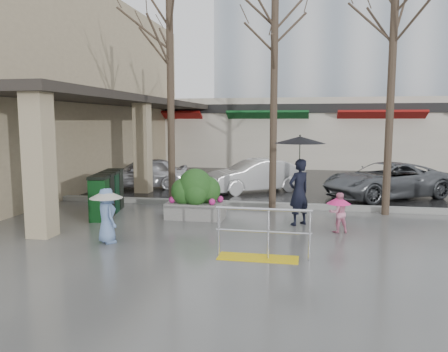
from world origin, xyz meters
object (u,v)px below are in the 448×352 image
(tree_midwest, at_px, (275,34))
(child_pink, at_px, (338,209))
(car_a, at_px, (143,173))
(tree_west, at_px, (170,43))
(news_boxes, at_px, (107,193))
(handrail, at_px, (261,240))
(car_b, at_px, (255,176))
(car_c, at_px, (385,180))
(tree_mideast, at_px, (393,44))
(child_blue, at_px, (107,210))
(woman, at_px, (299,171))
(planter, at_px, (196,195))

(tree_midwest, xyz_separation_m, child_pink, (1.80, -2.38, -4.66))
(child_pink, bearing_deg, car_a, -60.09)
(tree_west, xyz_separation_m, news_boxes, (-1.49, -1.51, -4.46))
(tree_midwest, height_order, news_boxes, tree_midwest)
(handrail, xyz_separation_m, child_pink, (1.64, 2.42, 0.20))
(child_pink, height_order, car_b, car_b)
(child_pink, distance_m, car_b, 6.36)
(car_a, xyz_separation_m, car_c, (9.28, -0.53, 0.00))
(handrail, xyz_separation_m, tree_midwest, (-0.16, 4.80, 4.86))
(news_boxes, bearing_deg, handrail, -45.31)
(tree_west, distance_m, news_boxes, 4.94)
(tree_mideast, relative_size, car_b, 1.70)
(tree_midwest, height_order, child_pink, tree_midwest)
(handrail, relative_size, car_a, 0.51)
(tree_west, height_order, child_pink, tree_west)
(tree_west, relative_size, tree_mideast, 1.05)
(handrail, bearing_deg, child_pink, 55.88)
(child_blue, bearing_deg, woman, -105.18)
(child_blue, bearing_deg, tree_mideast, -103.38)
(handrail, xyz_separation_m, tree_mideast, (3.14, 4.80, 4.48))
(car_c, bearing_deg, car_b, -126.79)
(tree_midwest, bearing_deg, car_a, 148.13)
(tree_midwest, bearing_deg, child_pink, -52.90)
(tree_mideast, bearing_deg, tree_midwest, 180.00)
(child_blue, xyz_separation_m, car_b, (2.42, 7.66, -0.11))
(handrail, height_order, child_blue, child_blue)
(news_boxes, xyz_separation_m, car_c, (8.44, 4.42, 0.01))
(tree_mideast, distance_m, car_b, 6.87)
(tree_midwest, relative_size, planter, 4.32)
(child_pink, bearing_deg, handrail, 34.22)
(handrail, height_order, woman, woman)
(tree_west, bearing_deg, tree_mideast, 0.00)
(woman, xyz_separation_m, news_boxes, (-5.52, 0.28, -0.81))
(handrail, relative_size, child_blue, 1.53)
(tree_mideast, relative_size, planter, 4.01)
(woman, distance_m, planter, 2.96)
(child_pink, relative_size, news_boxes, 0.44)
(tree_west, height_order, car_a, tree_west)
(planter, bearing_deg, child_blue, -115.54)
(child_pink, bearing_deg, tree_midwest, -74.56)
(tree_midwest, bearing_deg, tree_mideast, -0.00)
(child_blue, height_order, car_c, car_c)
(tree_west, height_order, news_boxes, tree_west)
(child_pink, height_order, planter, planter)
(woman, distance_m, car_b, 5.49)
(child_pink, bearing_deg, tree_mideast, -143.87)
(tree_midwest, xyz_separation_m, car_c, (3.75, 2.91, -4.60))
(tree_west, distance_m, child_pink, 7.14)
(tree_midwest, height_order, car_b, tree_midwest)
(planter, bearing_deg, car_c, 37.53)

